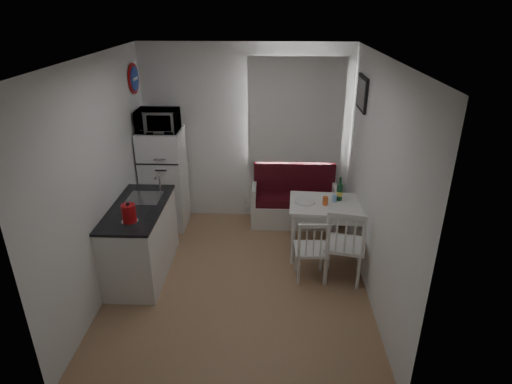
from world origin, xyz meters
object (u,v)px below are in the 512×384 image
wine_bottle (340,189)px  fridge (164,179)px  chair_left (312,245)px  chair_right (347,239)px  kettle (129,213)px  kitchen_counter (141,239)px  microwave (158,120)px  dining_table (328,209)px  bench (294,205)px

wine_bottle → fridge: bearing=165.5°
chair_left → chair_right: (0.40, -0.02, 0.09)m
chair_left → kettle: 2.09m
chair_right → kettle: kettle is taller
fridge → kitchen_counter: bearing=-90.9°
chair_right → kettle: size_ratio=2.24×
chair_right → wine_bottle: wine_bottle is taller
microwave → wine_bottle: size_ratio=1.73×
dining_table → wine_bottle: (0.15, 0.10, 0.24)m
kitchen_counter → chair_right: 2.46m
dining_table → fridge: size_ratio=0.70×
chair_left → chair_right: bearing=-4.9°
microwave → kettle: (0.03, -1.60, -0.59)m
microwave → kettle: microwave is taller
chair_left → microwave: size_ratio=0.80×
chair_left → microwave: bearing=144.1°
bench → fridge: size_ratio=0.87×
dining_table → fridge: fridge is taller
bench → dining_table: bearing=-65.1°
chair_right → kettle: (-2.40, -0.25, 0.42)m
kettle → fridge: bearing=91.0°
kitchen_counter → chair_left: size_ratio=2.98×
chair_right → dining_table: bearing=114.5°
microwave → wine_bottle: bearing=-13.4°
fridge → microwave: 0.88m
dining_table → chair_left: chair_left is taller
kitchen_counter → wine_bottle: bearing=14.1°
bench → chair_right: chair_right is taller
fridge → kettle: 1.68m
kitchen_counter → bench: 2.35m
chair_right → fridge: 2.81m
fridge → bench: bearing=3.3°
bench → microwave: 2.31m
kitchen_counter → bench: (1.91, 1.35, -0.16)m
dining_table → wine_bottle: 0.30m
kitchen_counter → chair_left: (2.05, -0.14, 0.05)m
dining_table → microwave: microwave is taller
fridge → wine_bottle: fridge is taller
kitchen_counter → wine_bottle: (2.45, 0.61, 0.44)m
chair_right → wine_bottle: (0.00, 0.77, 0.29)m
chair_right → microwave: 2.96m
chair_left → wine_bottle: wine_bottle is taller
chair_left → chair_right: 0.41m
dining_table → fridge: 2.40m
dining_table → fridge: bearing=165.6°
fridge → wine_bottle: 2.52m
dining_table → fridge: (-2.28, 0.73, 0.08)m
kitchen_counter → dining_table: 2.37m
bench → wine_bottle: 1.09m
chair_left → kitchen_counter: bearing=173.5°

